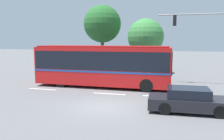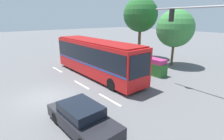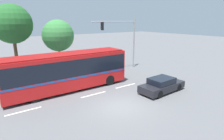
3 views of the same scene
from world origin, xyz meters
name	(u,v)px [view 3 (image 3 of 3)]	position (x,y,z in m)	size (l,w,h in m)	color
ground_plane	(121,106)	(0.00, 0.00, 0.00)	(140.00, 140.00, 0.00)	#5B5B5E
city_bus	(68,69)	(-1.75, 5.48, 1.92)	(11.12, 2.59, 3.38)	red
sedan_foreground	(162,85)	(4.76, 0.18, 0.62)	(4.44, 1.95, 1.31)	black
traffic_light_pole	(124,36)	(7.16, 8.55, 4.29)	(6.45, 0.24, 6.28)	gray
flowering_hedge	(52,71)	(-1.88, 10.00, 0.80)	(9.29, 1.04, 1.62)	#286028
street_tree_left	(12,24)	(-4.55, 14.57, 5.76)	(4.52, 4.52, 8.04)	brown
street_tree_centre	(58,36)	(0.71, 14.48, 4.23)	(4.16, 4.16, 6.31)	brown
lane_stripe_near	(126,86)	(3.11, 3.21, 0.01)	(2.40, 0.16, 0.01)	silver
lane_stripe_mid	(24,111)	(-6.05, 3.29, 0.01)	(2.40, 0.16, 0.01)	silver
lane_stripe_far	(94,95)	(-0.53, 3.10, 0.01)	(2.40, 0.16, 0.01)	silver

